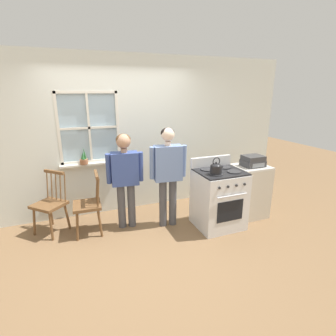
{
  "coord_description": "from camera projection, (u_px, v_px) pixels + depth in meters",
  "views": [
    {
      "loc": [
        -0.89,
        -3.08,
        2.12
      ],
      "look_at": [
        0.48,
        0.39,
        1.0
      ],
      "focal_mm": 28.0,
      "sensor_mm": 36.0,
      "label": 1
    }
  ],
  "objects": [
    {
      "name": "chair_by_window",
      "position": [
        88.0,
        205.0,
        3.93
      ],
      "size": [
        0.42,
        0.44,
        0.95
      ],
      "rotation": [
        0.0,
        0.0,
        -1.62
      ],
      "color": "brown",
      "rests_on": "ground_plane"
    },
    {
      "name": "ground_plane",
      "position": [
        146.0,
        247.0,
        3.67
      ],
      "size": [
        16.0,
        16.0,
        0.0
      ],
      "primitive_type": "plane",
      "color": "brown"
    },
    {
      "name": "wall_back",
      "position": [
        122.0,
        137.0,
        4.54
      ],
      "size": [
        6.4,
        0.16,
        2.7
      ],
      "color": "silver",
      "rests_on": "ground_plane"
    },
    {
      "name": "kettle",
      "position": [
        216.0,
        168.0,
        3.81
      ],
      "size": [
        0.21,
        0.17,
        0.25
      ],
      "color": "black",
      "rests_on": "stove"
    },
    {
      "name": "stove",
      "position": [
        219.0,
        198.0,
        4.14
      ],
      "size": [
        0.71,
        0.68,
        1.08
      ],
      "color": "silver",
      "rests_on": "ground_plane"
    },
    {
      "name": "potted_plant",
      "position": [
        84.0,
        160.0,
        4.32
      ],
      "size": [
        0.14,
        0.14,
        0.28
      ],
      "color": "#935B3D",
      "rests_on": "wall_back"
    },
    {
      "name": "person_teen_center",
      "position": [
        168.0,
        168.0,
        4.02
      ],
      "size": [
        0.58,
        0.26,
        1.58
      ],
      "rotation": [
        0.0,
        0.0,
        -0.12
      ],
      "color": "#4C4C51",
      "rests_on": "ground_plane"
    },
    {
      "name": "person_elderly_left",
      "position": [
        125.0,
        172.0,
        3.98
      ],
      "size": [
        0.57,
        0.25,
        1.5
      ],
      "rotation": [
        0.0,
        0.0,
        -0.11
      ],
      "color": "#4C4C51",
      "rests_on": "ground_plane"
    },
    {
      "name": "stereo",
      "position": [
        253.0,
        161.0,
        4.33
      ],
      "size": [
        0.34,
        0.29,
        0.18
      ],
      "color": "#38383A",
      "rests_on": "side_counter"
    },
    {
      "name": "chair_near_wall",
      "position": [
        50.0,
        205.0,
        3.96
      ],
      "size": [
        0.58,
        0.58,
        0.95
      ],
      "rotation": [
        0.0,
        0.0,
        -0.78
      ],
      "color": "brown",
      "rests_on": "ground_plane"
    },
    {
      "name": "side_counter",
      "position": [
        249.0,
        191.0,
        4.5
      ],
      "size": [
        0.55,
        0.5,
        0.9
      ],
      "color": "beige",
      "rests_on": "ground_plane"
    }
  ]
}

